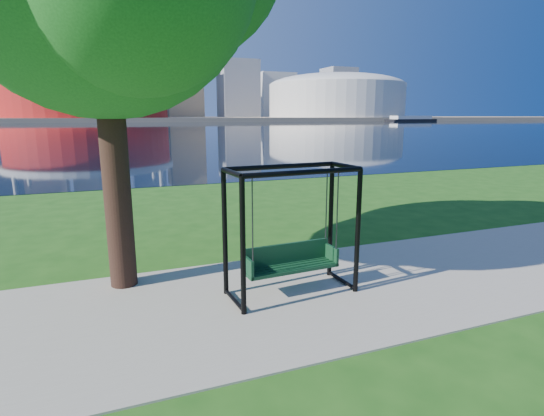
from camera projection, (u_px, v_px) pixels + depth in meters
ground at (257, 289)px, 7.58m from camera, size 900.00×900.00×0.00m
path at (267, 299)px, 7.12m from camera, size 120.00×4.00×0.03m
river at (115, 129)px, 100.45m from camera, size 900.00×180.00×0.02m
far_bank at (108, 119)px, 286.00m from camera, size 900.00×228.00×2.00m
stadium at (86, 93)px, 214.99m from camera, size 83.00×83.00×32.00m
arena at (336, 95)px, 265.95m from camera, size 84.00×84.00×26.56m
skyline at (97, 66)px, 289.24m from camera, size 392.00×66.00×96.50m
swing at (291, 234)px, 7.18m from camera, size 2.22×1.06×2.22m
barge at (411, 119)px, 223.78m from camera, size 29.79×10.07×2.93m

